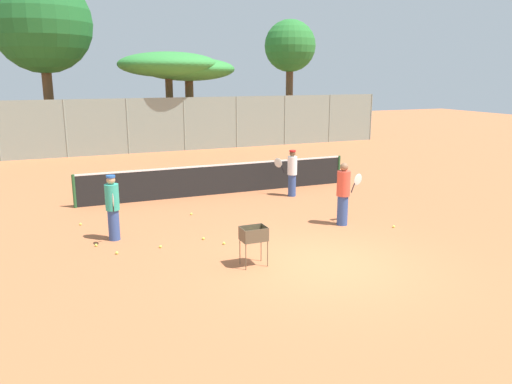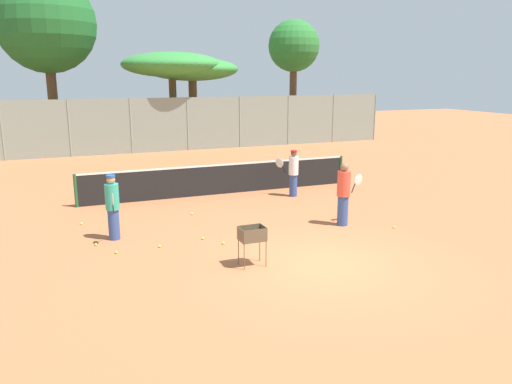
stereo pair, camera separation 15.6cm
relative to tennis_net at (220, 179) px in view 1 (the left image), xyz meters
The scene contains 20 objects.
ground_plane 7.28m from the tennis_net, 90.00° to the right, with size 80.00×80.00×0.00m, color #B7663D.
tennis_net is the anchor object (origin of this frame).
back_fence 10.68m from the tennis_net, 90.00° to the left, with size 27.67×0.08×2.91m.
tree_0 17.96m from the tennis_net, 55.67° to the left, with size 3.35×3.35×7.62m.
tree_1 13.27m from the tennis_net, 84.54° to the left, with size 5.66×5.66×5.37m.
tree_2 15.69m from the tennis_net, 111.24° to the left, with size 5.18×5.18×9.33m.
tree_4 13.94m from the tennis_net, 79.06° to the left, with size 5.42×5.42×5.09m.
player_white_outfit 2.52m from the tennis_net, 29.20° to the right, with size 0.67×0.69×1.60m.
player_red_cap 5.54m from the tennis_net, 137.72° to the right, with size 0.35×0.90×1.67m.
player_yellow_shirt 5.22m from the tennis_net, 67.71° to the right, with size 0.92×0.37×1.76m.
ball_cart 6.85m from the tennis_net, 102.43° to the right, with size 0.56×0.41×0.88m.
tennis_ball_0 6.14m from the tennis_net, 138.45° to the right, with size 0.07×0.07×0.07m, color #D1E54C.
tennis_ball_1 5.41m from the tennis_net, 107.73° to the right, with size 0.07×0.07×0.07m, color #D1E54C.
tennis_ball_2 5.26m from the tennis_net, 156.98° to the right, with size 0.07×0.07×0.07m, color #D1E54C.
tennis_ball_3 5.74m from the tennis_net, 123.40° to the right, with size 0.07×0.07×0.07m, color #D1E54C.
tennis_ball_4 6.45m from the tennis_net, 60.86° to the right, with size 0.07×0.07×0.07m, color #D1E54C.
tennis_ball_5 5.02m from the tennis_net, 113.63° to the right, with size 0.07×0.07×0.07m, color #D1E54C.
tennis_ball_6 2.83m from the tennis_net, 126.96° to the right, with size 0.07×0.07×0.07m, color #D1E54C.
tennis_ball_7 6.40m from the tennis_net, 130.98° to the right, with size 0.07×0.07×0.07m, color #D1E54C.
parked_car 16.35m from the tennis_net, 60.01° to the left, with size 4.20×1.70×1.60m.
Camera 1 is at (-5.42, -9.00, 4.10)m, focal length 35.00 mm.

